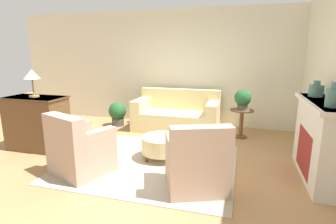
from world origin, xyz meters
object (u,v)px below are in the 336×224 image
object	(u,v)px
table_lamp	(32,76)
armchair_left	(79,150)
couch	(177,116)
vase_mantel_far	(333,97)
side_table	(241,119)
ottoman_table	(162,144)
potted_plant_on_side_table	(243,99)
vase_mantel_near	(316,90)
armchair_right	(197,164)
dresser	(37,122)
potted_plant_floor	(118,113)

from	to	relation	value
table_lamp	armchair_left	bearing A→B (deg)	-27.40
armchair_left	table_lamp	bearing A→B (deg)	152.60
couch	vase_mantel_far	xyz separation A→B (m)	(2.50, -2.24, 0.92)
couch	side_table	bearing A→B (deg)	-8.00
ottoman_table	potted_plant_on_side_table	size ratio (longest dim) A/B	1.65
ottoman_table	table_lamp	distance (m)	2.64
vase_mantel_far	potted_plant_on_side_table	xyz separation A→B (m)	(-1.04, 2.03, -0.41)
armchair_left	vase_mantel_near	size ratio (longest dim) A/B	4.01
armchair_right	table_lamp	xyz separation A→B (m)	(-3.13, 0.71, 1.00)
vase_mantel_far	potted_plant_on_side_table	bearing A→B (deg)	117.20
couch	armchair_left	distance (m)	2.77
couch	armchair_left	world-z (taller)	armchair_left
armchair_right	dresser	distance (m)	3.21
side_table	potted_plant_on_side_table	world-z (taller)	potted_plant_on_side_table
armchair_left	table_lamp	size ratio (longest dim) A/B	1.95
ottoman_table	vase_mantel_near	bearing A→B (deg)	8.63
potted_plant_floor	table_lamp	size ratio (longest dim) A/B	1.18
dresser	potted_plant_on_side_table	bearing A→B (deg)	25.34
vase_mantel_far	ottoman_table	bearing A→B (deg)	168.90
armchair_left	armchair_right	xyz separation A→B (m)	(1.76, 0.00, 0.00)
armchair_left	table_lamp	distance (m)	1.83
vase_mantel_near	potted_plant_floor	world-z (taller)	vase_mantel_near
table_lamp	couch	bearing A→B (deg)	41.43
armchair_left	side_table	xyz separation A→B (m)	(2.29, 2.43, 0.05)
armchair_right	dresser	bearing A→B (deg)	167.28
side_table	dresser	bearing A→B (deg)	-154.66
armchair_right	side_table	xyz separation A→B (m)	(0.53, 2.43, 0.05)
armchair_right	table_lamp	bearing A→B (deg)	167.28
armchair_left	vase_mantel_far	world-z (taller)	vase_mantel_far
ottoman_table	side_table	bearing A→B (deg)	51.28
side_table	potted_plant_on_side_table	xyz separation A→B (m)	(0.00, 0.00, 0.43)
side_table	vase_mantel_near	world-z (taller)	vase_mantel_near
ottoman_table	table_lamp	size ratio (longest dim) A/B	1.41
potted_plant_on_side_table	potted_plant_floor	distance (m)	3.00
potted_plant_floor	potted_plant_on_side_table	bearing A→B (deg)	-2.55
armchair_left	vase_mantel_far	size ratio (longest dim) A/B	3.16
vase_mantel_far	potted_plant_floor	size ratio (longest dim) A/B	0.52
dresser	side_table	bearing A→B (deg)	25.34
couch	table_lamp	size ratio (longest dim) A/B	3.89
couch	vase_mantel_near	xyz separation A→B (m)	(2.50, -1.43, 0.89)
potted_plant_floor	side_table	bearing A→B (deg)	-2.55
vase_mantel_near	armchair_left	bearing A→B (deg)	-160.09
ottoman_table	vase_mantel_far	world-z (taller)	vase_mantel_far
ottoman_table	vase_mantel_far	distance (m)	2.55
ottoman_table	potted_plant_on_side_table	xyz separation A→B (m)	(1.26, 1.58, 0.58)
armchair_right	potted_plant_on_side_table	world-z (taller)	potted_plant_on_side_table
side_table	table_lamp	distance (m)	4.15
ottoman_table	dresser	bearing A→B (deg)	-176.35
vase_mantel_far	potted_plant_on_side_table	size ratio (longest dim) A/B	0.72
armchair_left	potted_plant_on_side_table	distance (m)	3.38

